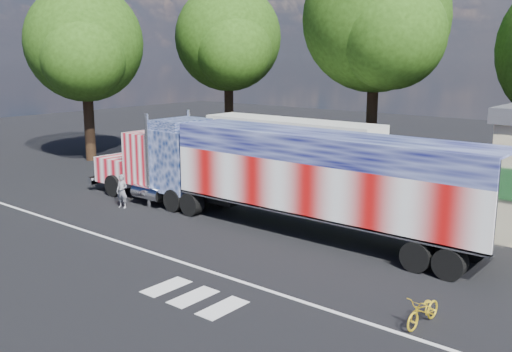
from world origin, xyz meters
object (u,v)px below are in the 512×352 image
Objects in this scene: coach_bus at (290,147)px; tree_n_mid at (378,19)px; bicycle at (423,311)px; tree_w_a at (85,44)px; tree_nw_a at (229,38)px; semi_truck at (273,173)px; woman at (122,191)px.

tree_n_mid reaches higher than coach_bus.
bicycle is 23.88m from tree_n_mid.
coach_bus is 0.84× the size of tree_n_mid.
tree_w_a is at bearing 167.49° from bicycle.
tree_nw_a is at bearing 150.22° from coach_bus.
bicycle is (8.74, -4.70, -1.88)m from semi_truck.
tree_w_a is at bearing -108.54° from tree_nw_a.
bicycle is (16.04, -2.45, -0.39)m from woman.
tree_nw_a is (3.49, 10.41, 0.52)m from tree_w_a.
bicycle is at bearing -38.41° from tree_nw_a.
tree_nw_a is at bearing 146.88° from bicycle.
tree_w_a reaches higher than coach_bus.
woman is at bearing 176.62° from bicycle.
coach_bus is 0.98× the size of tree_w_a.
semi_truck is 10.54m from coach_bus.
tree_n_mid is (16.24, 9.89, 1.41)m from tree_w_a.
coach_bus is at bearing -29.78° from tree_nw_a.
tree_n_mid is (12.74, -0.52, 0.88)m from tree_nw_a.
tree_w_a is at bearing 167.45° from semi_truck.
semi_truck is 1.80× the size of coach_bus.
semi_truck is 20.42m from tree_w_a.
bicycle is 0.13× the size of tree_w_a.
woman is 16.23m from bicycle.
semi_truck is 10.10m from bicycle.
tree_nw_a reaches higher than coach_bus.
coach_bus is 15.59m from tree_w_a.
woman is 15.28m from tree_w_a.
tree_n_mid is (-2.94, 14.16, 6.97)m from semi_truck.
woman is 20.36m from tree_nw_a.
tree_w_a is (-13.57, -4.64, 6.11)m from coach_bus.
tree_n_mid is at bearing 63.08° from coach_bus.
tree_w_a is at bearing -161.13° from coach_bus.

